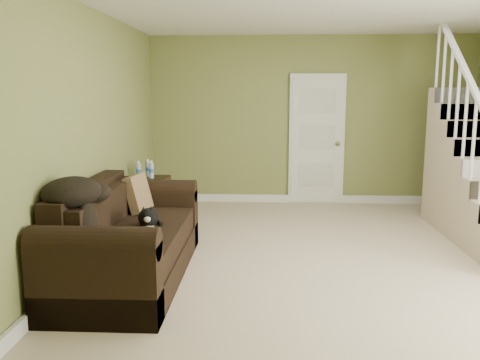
# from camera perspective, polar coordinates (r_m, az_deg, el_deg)

# --- Properties ---
(floor) EXTENTS (5.00, 5.50, 0.01)m
(floor) POSITION_cam_1_polar(r_m,az_deg,el_deg) (5.58, 10.08, -8.51)
(floor) COLOR tan
(floor) RESTS_ON ground
(ceiling) EXTENTS (5.00, 5.50, 0.01)m
(ceiling) POSITION_cam_1_polar(r_m,az_deg,el_deg) (5.37, 10.96, 18.86)
(ceiling) COLOR white
(ceiling) RESTS_ON wall_back
(wall_back) EXTENTS (5.00, 0.04, 2.60)m
(wall_back) POSITION_cam_1_polar(r_m,az_deg,el_deg) (8.05, 7.91, 6.62)
(wall_back) COLOR olive
(wall_back) RESTS_ON floor
(wall_front) EXTENTS (5.00, 0.04, 2.60)m
(wall_front) POSITION_cam_1_polar(r_m,az_deg,el_deg) (2.64, 18.36, -0.41)
(wall_front) COLOR olive
(wall_front) RESTS_ON floor
(wall_left) EXTENTS (0.04, 5.50, 2.60)m
(wall_left) POSITION_cam_1_polar(r_m,az_deg,el_deg) (5.57, -16.02, 4.90)
(wall_left) COLOR olive
(wall_left) RESTS_ON floor
(baseboard_back) EXTENTS (5.00, 0.04, 0.12)m
(baseboard_back) POSITION_cam_1_polar(r_m,az_deg,el_deg) (8.18, 7.73, -2.09)
(baseboard_back) COLOR white
(baseboard_back) RESTS_ON floor
(baseboard_left) EXTENTS (0.04, 5.50, 0.12)m
(baseboard_left) POSITION_cam_1_polar(r_m,az_deg,el_deg) (5.79, -15.15, -7.40)
(baseboard_left) COLOR white
(baseboard_left) RESTS_ON floor
(door) EXTENTS (0.86, 0.12, 2.02)m
(door) POSITION_cam_1_polar(r_m,az_deg,el_deg) (8.04, 8.61, 4.49)
(door) COLOR white
(door) RESTS_ON floor
(sofa) EXTENTS (0.98, 2.27, 0.90)m
(sofa) POSITION_cam_1_polar(r_m,az_deg,el_deg) (4.95, -12.74, -6.84)
(sofa) COLOR black
(sofa) RESTS_ON floor
(side_table) EXTENTS (0.56, 0.56, 0.86)m
(side_table) POSITION_cam_1_polar(r_m,az_deg,el_deg) (6.83, -10.39, -2.30)
(side_table) COLOR black
(side_table) RESTS_ON floor
(cat) EXTENTS (0.28, 0.50, 0.24)m
(cat) POSITION_cam_1_polar(r_m,az_deg,el_deg) (4.85, -10.34, -4.21)
(cat) COLOR black
(cat) RESTS_ON sofa
(banana) EXTENTS (0.16, 0.18, 0.05)m
(banana) POSITION_cam_1_polar(r_m,az_deg,el_deg) (4.65, -10.39, -5.67)
(banana) COLOR yellow
(banana) RESTS_ON sofa
(throw_pillow) EXTENTS (0.25, 0.42, 0.40)m
(throw_pillow) POSITION_cam_1_polar(r_m,az_deg,el_deg) (5.51, -11.33, -1.46)
(throw_pillow) COLOR brown
(throw_pillow) RESTS_ON sofa
(throw_blanket) EXTENTS (0.51, 0.64, 0.25)m
(throw_blanket) POSITION_cam_1_polar(r_m,az_deg,el_deg) (4.41, -18.40, -1.32)
(throw_blanket) COLOR black
(throw_blanket) RESTS_ON sofa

